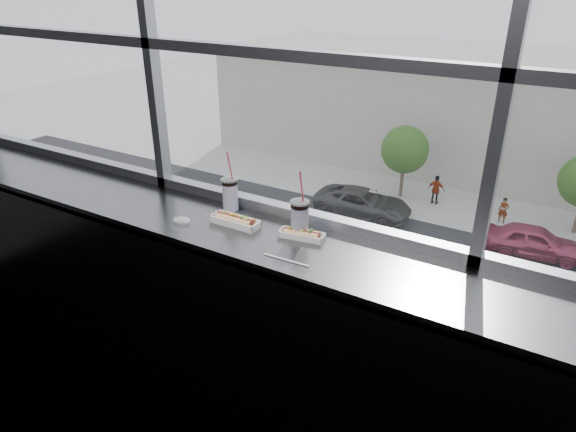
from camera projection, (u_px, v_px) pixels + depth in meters
The scene contains 21 objects.
wall_back_lower at pixel (295, 297), 3.19m from camera, with size 6.00×6.00×0.00m, color black.
counter at pixel (271, 242), 2.75m from camera, with size 6.00×0.55×0.06m, color slate.
counter_fascia at pixel (247, 346), 2.77m from camera, with size 6.00×0.04×1.04m, color slate.
hotdog_tray_left at pixel (235, 220), 2.85m from camera, with size 0.29×0.10×0.07m.
hotdog_tray_right at pixel (302, 234), 2.71m from camera, with size 0.25×0.12×0.06m.
soda_cup_left at pixel (230, 193), 3.01m from camera, with size 0.10×0.10×0.37m.
soda_cup_right at pixel (300, 217), 2.70m from camera, with size 0.10×0.10×0.38m.
loose_straw at pixel (286, 260), 2.51m from camera, with size 0.01×0.01×0.25m, color white.
wrapper at pixel (182, 220), 2.89m from camera, with size 0.10×0.07×0.03m, color silver.
plaza_ground at pixel (559, 152), 41.94m from camera, with size 120.00×120.00×0.00m, color #A9A7A1.
street_asphalt at pixel (509, 290), 23.69m from camera, with size 80.00×10.00×0.06m, color black.
far_sidewalk at pixel (533, 224), 29.90m from camera, with size 80.00×6.00×0.04m, color #A9A7A1.
far_building at pixel (564, 119), 35.94m from camera, with size 50.00×14.00×8.00m, color #A5A093.
car_near_c at pixel (502, 318), 20.02m from camera, with size 6.43×2.68×2.14m, color brown.
car_far_b at pixel (536, 236), 26.12m from camera, with size 6.50×2.71×2.17m, color #A83152.
car_far_a at pixel (363, 199), 30.48m from camera, with size 6.42×2.67×2.14m, color #303030.
car_near_b at pixel (365, 280), 22.72m from camera, with size 5.60×2.33×1.87m, color black.
car_near_a at pixel (238, 240), 25.83m from camera, with size 6.37×2.65×2.12m, color #AAAEBC.
pedestrian_a at pixel (436, 187), 32.02m from camera, with size 1.00×0.75×2.24m, color #66605B.
pedestrian_b at pixel (504, 208), 29.69m from camera, with size 0.82×0.61×1.84m, color #66605B.
tree_left at pixel (405, 150), 32.23m from camera, with size 3.02×3.02×4.72m.
Camera 1 is at (1.31, -0.81, 2.38)m, focal length 32.00 mm.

